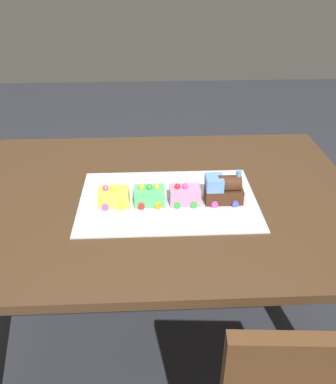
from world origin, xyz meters
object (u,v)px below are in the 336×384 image
at_px(cake_locomotive, 224,189).
at_px(cake_car_flatbed_mint_green, 150,196).
at_px(dining_table, 160,219).
at_px(cake_car_gondola_lemon, 114,197).
at_px(cake_car_tanker_bubblegum, 185,195).

bearing_deg(cake_locomotive, cake_car_flatbed_mint_green, 0.00).
bearing_deg(dining_table, cake_car_gondola_lemon, 22.01).
xyz_separation_m(dining_table, cake_car_tanker_bubblegum, (-0.08, 0.06, 0.14)).
height_order(dining_table, cake_locomotive, cake_locomotive).
distance_m(dining_table, cake_car_flatbed_mint_green, 0.16).
bearing_deg(cake_car_flatbed_mint_green, cake_locomotive, -180.00).
bearing_deg(cake_car_tanker_bubblegum, cake_locomotive, -180.00).
height_order(dining_table, cake_car_flatbed_mint_green, cake_car_flatbed_mint_green).
bearing_deg(cake_car_flatbed_mint_green, cake_car_gondola_lemon, 0.00).
xyz_separation_m(dining_table, cake_car_gondola_lemon, (0.15, 0.06, 0.14)).
xyz_separation_m(cake_locomotive, cake_car_flatbed_mint_green, (0.25, 0.00, -0.02)).
bearing_deg(dining_table, cake_car_flatbed_mint_green, 59.88).
distance_m(dining_table, cake_car_gondola_lemon, 0.22).
xyz_separation_m(cake_car_tanker_bubblegum, cake_car_flatbed_mint_green, (0.12, 0.00, 0.00)).
bearing_deg(cake_car_gondola_lemon, cake_car_flatbed_mint_green, 180.00).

